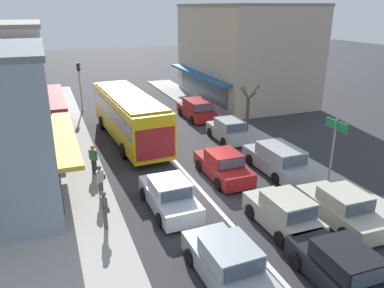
{
  "coord_description": "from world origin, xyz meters",
  "views": [
    {
      "loc": [
        -6.51,
        -16.08,
        8.66
      ],
      "look_at": [
        0.82,
        2.76,
        1.2
      ],
      "focal_mm": 35.0,
      "sensor_mm": 36.0,
      "label": 1
    }
  ],
  "objects_px": {
    "pedestrian_with_handbag_near": "(104,207)",
    "pedestrian_far_walker": "(100,179)",
    "sedan_queue_far_back": "(223,166)",
    "pedestrian_browsing_midblock": "(93,158)",
    "hatchback_adjacent_lane_trail": "(340,268)",
    "city_bus": "(129,114)",
    "sedan_adjacent_lane_lead": "(169,196)",
    "parked_hatchback_kerb_third": "(228,130)",
    "traffic_light_downstreet": "(79,79)",
    "street_tree_right": "(248,112)",
    "hatchback_queue_gap_filler": "(283,213)",
    "parked_wagon_kerb_second": "(277,159)",
    "parked_wagon_kerb_rear": "(196,109)",
    "sedan_behind_bus_near": "(229,265)",
    "parked_sedan_kerb_front": "(342,208)",
    "directional_road_sign": "(335,137)"
  },
  "relations": [
    {
      "from": "pedestrian_with_handbag_near",
      "to": "pedestrian_far_walker",
      "type": "height_order",
      "value": "same"
    },
    {
      "from": "pedestrian_with_handbag_near",
      "to": "pedestrian_browsing_midblock",
      "type": "relative_size",
      "value": 1.0
    },
    {
      "from": "sedan_adjacent_lane_lead",
      "to": "sedan_behind_bus_near",
      "type": "bearing_deg",
      "value": -86.31
    },
    {
      "from": "parked_wagon_kerb_second",
      "to": "pedestrian_far_walker",
      "type": "distance_m",
      "value": 9.54
    },
    {
      "from": "city_bus",
      "to": "parked_sedan_kerb_front",
      "type": "xyz_separation_m",
      "value": [
        6.09,
        -13.46,
        -1.22
      ]
    },
    {
      "from": "city_bus",
      "to": "pedestrian_with_handbag_near",
      "type": "height_order",
      "value": "city_bus"
    },
    {
      "from": "pedestrian_browsing_midblock",
      "to": "pedestrian_far_walker",
      "type": "height_order",
      "value": "same"
    },
    {
      "from": "parked_wagon_kerb_second",
      "to": "parked_sedan_kerb_front",
      "type": "bearing_deg",
      "value": -93.67
    },
    {
      "from": "sedan_behind_bus_near",
      "to": "street_tree_right",
      "type": "height_order",
      "value": "street_tree_right"
    },
    {
      "from": "sedan_adjacent_lane_lead",
      "to": "parked_hatchback_kerb_third",
      "type": "distance_m",
      "value": 9.89
    },
    {
      "from": "street_tree_right",
      "to": "pedestrian_browsing_midblock",
      "type": "bearing_deg",
      "value": -164.03
    },
    {
      "from": "street_tree_right",
      "to": "hatchback_queue_gap_filler",
      "type": "bearing_deg",
      "value": -112.12
    },
    {
      "from": "parked_wagon_kerb_second",
      "to": "directional_road_sign",
      "type": "bearing_deg",
      "value": -60.48
    },
    {
      "from": "pedestrian_browsing_midblock",
      "to": "street_tree_right",
      "type": "bearing_deg",
      "value": 15.97
    },
    {
      "from": "parked_wagon_kerb_rear",
      "to": "parked_wagon_kerb_second",
      "type": "bearing_deg",
      "value": -89.07
    },
    {
      "from": "traffic_light_downstreet",
      "to": "pedestrian_with_handbag_near",
      "type": "bearing_deg",
      "value": -93.17
    },
    {
      "from": "parked_hatchback_kerb_third",
      "to": "pedestrian_with_handbag_near",
      "type": "height_order",
      "value": "pedestrian_with_handbag_near"
    },
    {
      "from": "parked_wagon_kerb_second",
      "to": "parked_wagon_kerb_rear",
      "type": "relative_size",
      "value": 1.0
    },
    {
      "from": "traffic_light_downstreet",
      "to": "directional_road_sign",
      "type": "relative_size",
      "value": 1.17
    },
    {
      "from": "city_bus",
      "to": "directional_road_sign",
      "type": "bearing_deg",
      "value": -53.49
    },
    {
      "from": "parked_wagon_kerb_second",
      "to": "pedestrian_with_handbag_near",
      "type": "relative_size",
      "value": 2.77
    },
    {
      "from": "sedan_queue_far_back",
      "to": "street_tree_right",
      "type": "distance_m",
      "value": 7.5
    },
    {
      "from": "parked_wagon_kerb_second",
      "to": "pedestrian_browsing_midblock",
      "type": "bearing_deg",
      "value": 162.01
    },
    {
      "from": "sedan_queue_far_back",
      "to": "parked_wagon_kerb_rear",
      "type": "height_order",
      "value": "parked_wagon_kerb_rear"
    },
    {
      "from": "parked_wagon_kerb_second",
      "to": "hatchback_queue_gap_filler",
      "type": "bearing_deg",
      "value": -120.95
    },
    {
      "from": "sedan_queue_far_back",
      "to": "hatchback_queue_gap_filler",
      "type": "xyz_separation_m",
      "value": [
        0.15,
        -5.36,
        0.05
      ]
    },
    {
      "from": "sedan_queue_far_back",
      "to": "hatchback_queue_gap_filler",
      "type": "distance_m",
      "value": 5.36
    },
    {
      "from": "sedan_queue_far_back",
      "to": "street_tree_right",
      "type": "height_order",
      "value": "street_tree_right"
    },
    {
      "from": "city_bus",
      "to": "pedestrian_browsing_midblock",
      "type": "height_order",
      "value": "city_bus"
    },
    {
      "from": "hatchback_adjacent_lane_trail",
      "to": "pedestrian_with_handbag_near",
      "type": "height_order",
      "value": "pedestrian_with_handbag_near"
    },
    {
      "from": "sedan_adjacent_lane_lead",
      "to": "parked_wagon_kerb_rear",
      "type": "distance_m",
      "value": 14.72
    },
    {
      "from": "directional_road_sign",
      "to": "pedestrian_far_walker",
      "type": "bearing_deg",
      "value": 165.68
    },
    {
      "from": "parked_wagon_kerb_rear",
      "to": "traffic_light_downstreet",
      "type": "relative_size",
      "value": 1.08
    },
    {
      "from": "parked_hatchback_kerb_third",
      "to": "traffic_light_downstreet",
      "type": "height_order",
      "value": "traffic_light_downstreet"
    },
    {
      "from": "city_bus",
      "to": "traffic_light_downstreet",
      "type": "distance_m",
      "value": 9.42
    },
    {
      "from": "hatchback_queue_gap_filler",
      "to": "pedestrian_with_handbag_near",
      "type": "distance_m",
      "value": 7.28
    },
    {
      "from": "sedan_adjacent_lane_lead",
      "to": "parked_wagon_kerb_second",
      "type": "distance_m",
      "value": 6.99
    },
    {
      "from": "hatchback_queue_gap_filler",
      "to": "traffic_light_downstreet",
      "type": "xyz_separation_m",
      "value": [
        -5.75,
        22.07,
        2.15
      ]
    },
    {
      "from": "pedestrian_with_handbag_near",
      "to": "pedestrian_browsing_midblock",
      "type": "height_order",
      "value": "same"
    },
    {
      "from": "sedan_behind_bus_near",
      "to": "hatchback_queue_gap_filler",
      "type": "height_order",
      "value": "hatchback_queue_gap_filler"
    },
    {
      "from": "sedan_queue_far_back",
      "to": "pedestrian_with_handbag_near",
      "type": "bearing_deg",
      "value": -156.61
    },
    {
      "from": "parked_wagon_kerb_second",
      "to": "parked_wagon_kerb_rear",
      "type": "height_order",
      "value": "same"
    },
    {
      "from": "hatchback_queue_gap_filler",
      "to": "pedestrian_with_handbag_near",
      "type": "relative_size",
      "value": 2.29
    },
    {
      "from": "parked_hatchback_kerb_third",
      "to": "parked_wagon_kerb_rear",
      "type": "relative_size",
      "value": 0.82
    },
    {
      "from": "parked_sedan_kerb_front",
      "to": "directional_road_sign",
      "type": "height_order",
      "value": "directional_road_sign"
    },
    {
      "from": "parked_sedan_kerb_front",
      "to": "pedestrian_with_handbag_near",
      "type": "relative_size",
      "value": 2.61
    },
    {
      "from": "hatchback_adjacent_lane_trail",
      "to": "sedan_queue_far_back",
      "type": "relative_size",
      "value": 0.89
    },
    {
      "from": "hatchback_adjacent_lane_trail",
      "to": "city_bus",
      "type": "bearing_deg",
      "value": 101.06
    },
    {
      "from": "directional_road_sign",
      "to": "pedestrian_far_walker",
      "type": "xyz_separation_m",
      "value": [
        -10.95,
        2.8,
        -1.61
      ]
    },
    {
      "from": "hatchback_adjacent_lane_trail",
      "to": "pedestrian_browsing_midblock",
      "type": "distance_m",
      "value": 13.14
    }
  ]
}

